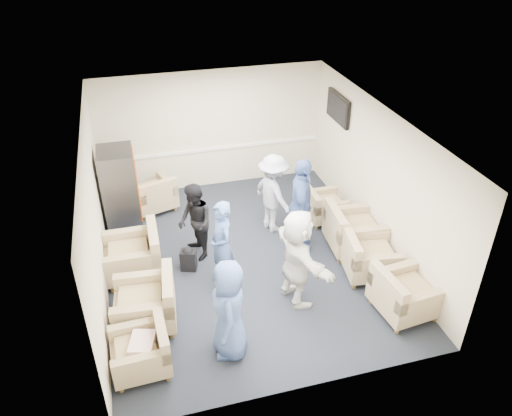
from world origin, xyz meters
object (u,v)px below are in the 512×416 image
object	(u,v)px
armchair_left_near	(144,352)
vending_machine	(121,189)
person_mid_left	(222,245)
armchair_right_midfar	(351,232)
person_front_right	(297,258)
armchair_right_far	(323,207)
armchair_right_midnear	(367,258)
person_back_right	(273,194)
armchair_left_far	(136,256)
armchair_corner	(154,196)
person_mid_right	(301,206)
person_back_left	(195,222)
person_front_left	(229,310)
armchair_right_near	(402,296)
armchair_left_mid	(149,304)

from	to	relation	value
armchair_left_near	vending_machine	xyz separation A→B (m)	(-0.09, 3.81, 0.53)
person_mid_left	armchair_right_midfar	bearing A→B (deg)	88.95
armchair_left_near	person_front_right	xyz separation A→B (m)	(2.53, 0.80, 0.54)
armchair_right_far	person_mid_left	world-z (taller)	person_mid_left
armchair_right_midnear	person_front_right	world-z (taller)	person_front_right
person_back_right	armchair_left_far	bearing A→B (deg)	84.49
vending_machine	armchair_corner	bearing A→B (deg)	36.35
armchair_right_midnear	armchair_left_far	bearing A→B (deg)	83.18
person_back_right	person_mid_right	world-z (taller)	person_mid_right
armchair_right_midnear	armchair_right_far	size ratio (longest dim) A/B	1.32
armchair_left_far	person_back_left	world-z (taller)	person_back_left
armchair_left_far	armchair_right_far	bearing A→B (deg)	102.38
armchair_right_midfar	person_mid_left	xyz separation A→B (m)	(-2.54, -0.36, 0.43)
armchair_corner	person_mid_left	bearing A→B (deg)	90.83
armchair_corner	person_back_right	xyz separation A→B (m)	(2.23, -1.37, 0.47)
armchair_corner	person_front_right	xyz separation A→B (m)	(1.98, -3.47, 0.51)
armchair_left_near	person_front_left	xyz separation A→B (m)	(1.23, -0.01, 0.49)
armchair_corner	person_back_left	distance (m)	2.00
armchair_left_near	person_back_right	bearing A→B (deg)	134.04
armchair_right_far	person_mid_right	distance (m)	1.28
person_front_right	person_back_right	bearing A→B (deg)	-16.27
person_front_left	person_mid_right	bearing A→B (deg)	150.43
armchair_right_midfar	armchair_right_near	bearing A→B (deg)	-173.89
armchair_right_near	armchair_corner	size ratio (longest dim) A/B	0.91
armchair_left_near	armchair_corner	distance (m)	4.31
armchair_right_far	person_back_left	size ratio (longest dim) A/B	0.52
armchair_right_midnear	person_back_left	world-z (taller)	person_back_left
vending_machine	armchair_right_far	bearing A→B (deg)	-12.15
armchair_left_near	person_front_left	world-z (taller)	person_front_left
vending_machine	person_back_right	xyz separation A→B (m)	(2.87, -0.90, -0.03)
armchair_right_far	armchair_right_midnear	bearing A→B (deg)	-178.98
armchair_left_near	person_mid_left	distance (m)	2.15
vending_machine	person_front_left	world-z (taller)	vending_machine
person_mid_right	person_front_right	xyz separation A→B (m)	(-0.55, -1.37, -0.07)
armchair_corner	person_mid_right	distance (m)	3.34
armchair_left_mid	armchair_right_far	world-z (taller)	armchair_left_mid
person_mid_left	person_back_right	distance (m)	1.93
armchair_left_mid	person_front_right	size ratio (longest dim) A/B	0.60
armchair_right_far	person_back_right	size ratio (longest dim) A/B	0.47
armchair_right_near	armchair_right_midnear	bearing A→B (deg)	-0.72
armchair_right_near	armchair_corner	world-z (taller)	armchair_right_near
person_front_right	person_back_left	bearing A→B (deg)	31.01
vending_machine	person_back_right	world-z (taller)	vending_machine
armchair_corner	person_front_left	size ratio (longest dim) A/B	0.66
armchair_right_near	person_back_left	distance (m)	3.76
armchair_corner	person_mid_right	bearing A→B (deg)	123.07
armchair_left_far	person_back_right	world-z (taller)	person_back_right
armchair_left_near	armchair_left_far	bearing A→B (deg)	176.43
armchair_right_midfar	person_back_left	distance (m)	2.91
armchair_left_near	person_mid_right	distance (m)	3.82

